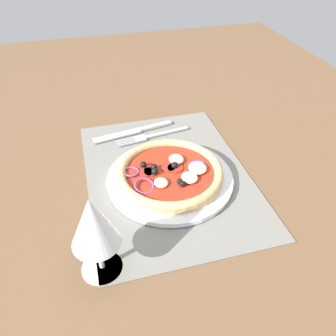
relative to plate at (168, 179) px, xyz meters
The scene contains 7 objects.
ground_plane 3.05cm from the plate, 10.21° to the right, with size 190.00×140.00×2.40cm, color brown.
placemat 2.32cm from the plate, 10.21° to the right, with size 45.10×32.80×0.40cm, color slate.
plate is the anchor object (origin of this frame).
pizza 1.61cm from the plate, 120.74° to the right, with size 21.24×21.24×2.69cm.
fork 16.35cm from the plate, ahead, with size 4.03×18.03×0.44cm.
knife 19.75cm from the plate, 11.07° to the left, with size 5.05×19.99×0.62cm.
wine_glass 24.53cm from the plate, 138.08° to the left, with size 7.20×7.20×14.90cm.
Camera 1 is at (-51.13, 13.52, 44.92)cm, focal length 35.54 mm.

